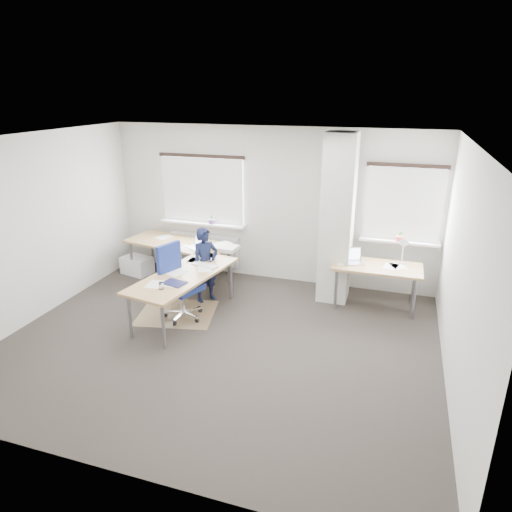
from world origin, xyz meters
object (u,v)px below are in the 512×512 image
(desk_side, at_px, (377,268))
(task_chair, at_px, (181,298))
(desk_main, at_px, (184,259))
(person, at_px, (206,265))

(desk_side, distance_m, task_chair, 3.16)
(desk_main, bearing_deg, desk_side, 20.68)
(desk_side, bearing_deg, desk_main, -169.48)
(desk_side, bearing_deg, person, -167.71)
(desk_side, distance_m, person, 2.80)
(desk_side, bearing_deg, task_chair, -155.92)
(task_chair, bearing_deg, desk_main, 131.18)
(desk_main, distance_m, person, 0.41)
(desk_side, relative_size, person, 1.09)
(desk_main, height_order, desk_side, desk_side)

